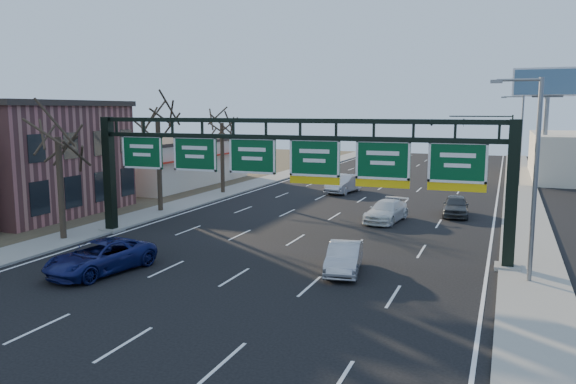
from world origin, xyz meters
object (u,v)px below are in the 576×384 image
at_px(sign_gantry, 286,165).
at_px(car_blue_suv, 100,257).
at_px(car_white_wagon, 386,211).
at_px(car_silver_sedan, 344,258).

xyz_separation_m(sign_gantry, car_blue_suv, (-6.41, -7.61, -3.88)).
bearing_deg(car_blue_suv, car_white_wagon, 70.33).
distance_m(car_silver_sedan, car_white_wagon, 12.87).
xyz_separation_m(sign_gantry, car_white_wagon, (3.69, 9.51, -3.91)).
height_order(sign_gantry, car_white_wagon, sign_gantry).
height_order(car_blue_suv, car_white_wagon, car_blue_suv).
distance_m(sign_gantry, car_white_wagon, 10.93).
xyz_separation_m(car_silver_sedan, car_white_wagon, (-0.61, 12.86, 0.02)).
bearing_deg(car_blue_suv, car_silver_sedan, 32.58).
relative_size(car_blue_suv, car_white_wagon, 1.09).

